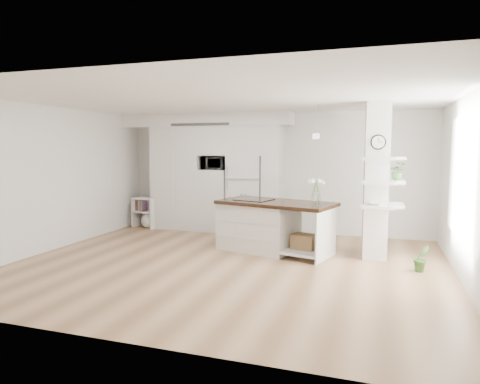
{
  "coord_description": "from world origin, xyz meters",
  "views": [
    {
      "loc": [
        2.36,
        -6.5,
        1.94
      ],
      "look_at": [
        -0.09,
        0.9,
        1.12
      ],
      "focal_mm": 32.0,
      "sensor_mm": 36.0,
      "label": 1
    }
  ],
  "objects_px": {
    "refrigerator": "(246,194)",
    "floor_plant_a": "(421,258)",
    "kitchen_island": "(264,225)",
    "bookshelf": "(147,215)"
  },
  "relations": [
    {
      "from": "refrigerator",
      "to": "floor_plant_a",
      "type": "bearing_deg",
      "value": -31.01
    },
    {
      "from": "refrigerator",
      "to": "bookshelf",
      "type": "distance_m",
      "value": 2.52
    },
    {
      "from": "refrigerator",
      "to": "kitchen_island",
      "type": "relative_size",
      "value": 0.77
    },
    {
      "from": "bookshelf",
      "to": "kitchen_island",
      "type": "bearing_deg",
      "value": -10.14
    },
    {
      "from": "kitchen_island",
      "to": "floor_plant_a",
      "type": "xyz_separation_m",
      "value": [
        2.69,
        -0.58,
        -0.28
      ]
    },
    {
      "from": "floor_plant_a",
      "to": "bookshelf",
      "type": "bearing_deg",
      "value": 162.5
    },
    {
      "from": "kitchen_island",
      "to": "floor_plant_a",
      "type": "distance_m",
      "value": 2.77
    },
    {
      "from": "bookshelf",
      "to": "floor_plant_a",
      "type": "distance_m",
      "value": 6.26
    },
    {
      "from": "kitchen_island",
      "to": "refrigerator",
      "type": "bearing_deg",
      "value": 133.39
    },
    {
      "from": "refrigerator",
      "to": "floor_plant_a",
      "type": "xyz_separation_m",
      "value": [
        3.52,
        -2.12,
        -0.66
      ]
    }
  ]
}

